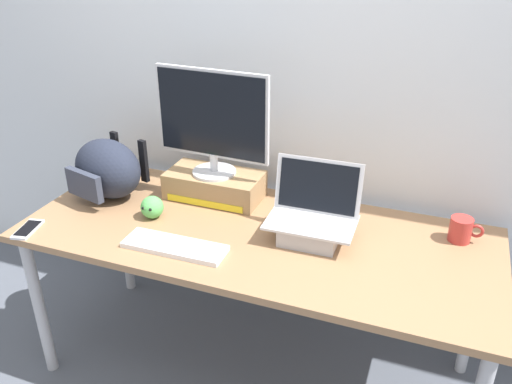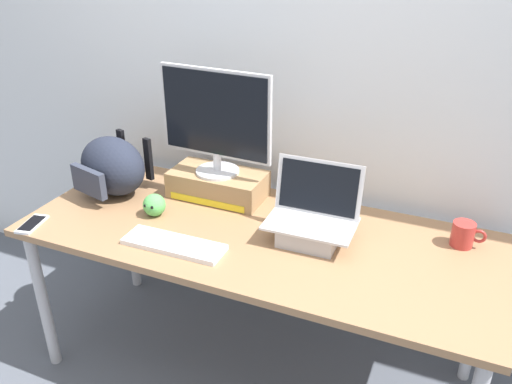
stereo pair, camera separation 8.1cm
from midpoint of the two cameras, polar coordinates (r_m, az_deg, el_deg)
ground_plane at (r=2.59m, az=0.95°, el=-18.42°), size 20.00×20.00×0.00m
back_wall at (r=2.35m, az=5.90°, el=13.35°), size 7.00×0.10×2.60m
desk at (r=2.17m, az=1.08°, el=-5.82°), size 1.89×0.78×0.74m
toner_box_yellow at (r=2.39m, az=-3.13°, el=0.83°), size 0.42×0.22×0.12m
desktop_monitor at (r=2.27m, az=-3.34°, el=7.68°), size 0.52×0.19×0.46m
open_laptop at (r=2.07m, az=7.10°, el=-3.51°), size 0.35×0.23×0.30m
external_keyboard at (r=2.05m, az=-7.69°, el=-5.59°), size 0.40×0.13×0.02m
messenger_backpack at (r=2.46m, az=-14.27°, el=2.68°), size 0.38×0.33×0.27m
coffee_mug at (r=2.19m, az=22.40°, el=-4.24°), size 0.13×0.09×0.10m
cell_phone at (r=2.35m, az=-22.02°, el=-3.22°), size 0.10×0.16×0.01m
plush_toy at (r=2.26m, az=-9.87°, el=-1.39°), size 0.10×0.10×0.10m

